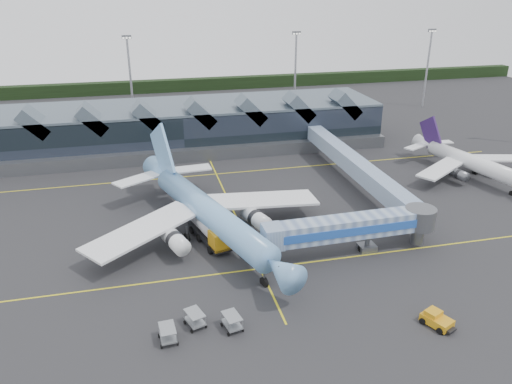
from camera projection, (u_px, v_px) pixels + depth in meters
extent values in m
plane|color=#242426|center=(247.00, 240.00, 73.27)|extent=(260.00, 260.00, 0.00)
cube|color=yellow|center=(260.00, 269.00, 66.12)|extent=(120.00, 0.25, 0.01)
cube|color=yellow|center=(216.00, 174.00, 98.31)|extent=(120.00, 0.25, 0.01)
cube|color=yellow|center=(234.00, 212.00, 82.22)|extent=(0.25, 60.00, 0.01)
cube|color=black|center=(177.00, 85.00, 170.87)|extent=(260.00, 4.00, 4.00)
cube|color=black|center=(180.00, 127.00, 113.36)|extent=(90.00, 20.00, 9.00)
cube|color=#4F5E6A|center=(178.00, 106.00, 111.52)|extent=(90.00, 20.00, 0.60)
cube|color=slate|center=(186.00, 155.00, 104.78)|extent=(90.00, 2.50, 2.60)
cube|color=#4F5E6A|center=(35.00, 122.00, 98.98)|extent=(6.43, 6.00, 6.43)
cube|color=#4F5E6A|center=(93.00, 119.00, 101.35)|extent=(6.43, 6.00, 6.43)
cube|color=#4F5E6A|center=(148.00, 115.00, 103.71)|extent=(6.43, 6.00, 6.43)
cube|color=#4F5E6A|center=(200.00, 112.00, 106.08)|extent=(6.43, 6.00, 6.43)
cube|color=#4F5E6A|center=(251.00, 109.00, 108.45)|extent=(6.43, 6.00, 6.43)
cube|color=#4F5E6A|center=(299.00, 107.00, 110.81)|extent=(6.43, 6.00, 6.43)
cube|color=#4F5E6A|center=(345.00, 104.00, 113.18)|extent=(6.43, 6.00, 6.43)
cylinder|color=#999BA2|center=(131.00, 81.00, 130.13)|extent=(0.56, 0.56, 22.00)
cube|color=slate|center=(127.00, 37.00, 125.81)|extent=(2.40, 0.50, 0.90)
cylinder|color=#999BA2|center=(295.00, 74.00, 139.81)|extent=(0.56, 0.56, 22.00)
cube|color=slate|center=(296.00, 33.00, 135.49)|extent=(2.40, 0.50, 0.90)
cylinder|color=#999BA2|center=(427.00, 69.00, 146.63)|extent=(0.56, 0.56, 22.00)
cube|color=slate|center=(432.00, 30.00, 142.31)|extent=(2.40, 0.50, 0.90)
cylinder|color=#75B4EE|center=(210.00, 213.00, 72.33)|extent=(13.36, 30.56, 3.82)
cone|color=#75B4EE|center=(281.00, 270.00, 58.18)|extent=(5.29, 6.23, 3.82)
cube|color=black|center=(284.00, 266.00, 57.35)|extent=(1.48, 0.77, 0.48)
cone|color=#75B4EE|center=(160.00, 172.00, 87.06)|extent=(5.85, 7.91, 3.82)
cube|color=white|center=(143.00, 230.00, 68.86)|extent=(17.38, 14.91, 1.26)
cube|color=white|center=(262.00, 200.00, 78.34)|extent=(17.38, 5.85, 1.26)
cylinder|color=white|center=(175.00, 240.00, 68.08)|extent=(3.91, 5.78, 2.37)
cylinder|color=white|center=(256.00, 218.00, 74.40)|extent=(3.91, 5.78, 2.37)
cube|color=#75B4EE|center=(163.00, 153.00, 84.12)|extent=(3.50, 9.42, 10.52)
cube|color=white|center=(137.00, 179.00, 83.74)|extent=(8.37, 6.87, 0.25)
cube|color=white|center=(188.00, 169.00, 88.31)|extent=(8.17, 3.69, 0.25)
cylinder|color=slate|center=(264.00, 278.00, 62.12)|extent=(0.28, 0.28, 2.21)
cylinder|color=slate|center=(187.00, 233.00, 72.97)|extent=(0.28, 0.28, 2.21)
cylinder|color=slate|center=(226.00, 223.00, 76.12)|extent=(0.28, 0.28, 2.21)
cylinder|color=black|center=(264.00, 282.00, 62.40)|extent=(0.87, 1.48, 1.41)
cylinder|color=white|center=(472.00, 162.00, 95.35)|extent=(7.27, 20.51, 2.91)
cone|color=white|center=(425.00, 143.00, 105.60)|extent=(3.85, 5.18, 2.91)
cube|color=white|center=(441.00, 169.00, 93.57)|extent=(12.35, 9.41, 0.97)
cube|color=white|center=(492.00, 158.00, 99.08)|extent=(12.41, 4.91, 0.97)
cylinder|color=slate|center=(459.00, 174.00, 92.80)|extent=(2.52, 3.80, 1.80)
cylinder|color=slate|center=(494.00, 167.00, 96.47)|extent=(2.52, 3.80, 1.80)
cube|color=#321B51|center=(431.00, 133.00, 103.59)|extent=(1.85, 6.48, 7.09)
cube|color=white|center=(416.00, 147.00, 103.56)|extent=(5.87, 4.30, 0.24)
cube|color=white|center=(439.00, 142.00, 106.21)|extent=(5.60, 2.17, 0.24)
cylinder|color=slate|center=(457.00, 174.00, 95.97)|extent=(0.27, 0.27, 1.68)
cylinder|color=slate|center=(475.00, 170.00, 97.98)|extent=(0.27, 0.27, 1.68)
cylinder|color=black|center=(512.00, 194.00, 88.53)|extent=(0.66, 1.15, 1.08)
cube|color=#657DA8|center=(349.00, 227.00, 68.35)|extent=(19.99, 3.50, 2.89)
cube|color=#2454B4|center=(354.00, 232.00, 66.98)|extent=(19.91, 0.63, 1.19)
cube|color=#657DA8|center=(273.00, 237.00, 65.74)|extent=(2.67, 3.25, 2.99)
cylinder|color=slate|center=(368.00, 237.00, 69.86)|extent=(0.70, 0.70, 4.08)
cube|color=slate|center=(367.00, 247.00, 70.49)|extent=(2.44, 2.05, 0.90)
cylinder|color=black|center=(360.00, 249.00, 70.29)|extent=(0.42, 0.91, 0.90)
cylinder|color=black|center=(373.00, 247.00, 70.76)|extent=(0.42, 0.91, 0.90)
cylinder|color=slate|center=(420.00, 218.00, 70.96)|extent=(4.38, 4.38, 2.99)
cylinder|color=slate|center=(418.00, 231.00, 71.76)|extent=(1.79, 1.79, 4.08)
cube|color=black|center=(210.00, 236.00, 72.82)|extent=(5.34, 10.71, 0.57)
cube|color=orange|center=(220.00, 240.00, 69.18)|extent=(3.32, 3.16, 2.53)
cube|color=black|center=(223.00, 239.00, 68.21)|extent=(2.49, 0.82, 1.15)
cylinder|color=silver|center=(205.00, 222.00, 73.32)|extent=(4.28, 7.13, 2.64)
sphere|color=silver|center=(197.00, 214.00, 76.02)|extent=(2.53, 2.53, 2.53)
sphere|color=silver|center=(215.00, 232.00, 70.63)|extent=(2.53, 2.53, 2.53)
cylinder|color=black|center=(210.00, 250.00, 69.51)|extent=(0.69, 1.21, 1.15)
cylinder|color=black|center=(229.00, 245.00, 70.77)|extent=(0.69, 1.21, 1.15)
cylinder|color=black|center=(199.00, 238.00, 72.76)|extent=(0.69, 1.21, 1.15)
cylinder|color=black|center=(217.00, 234.00, 74.02)|extent=(0.69, 1.21, 1.15)
cylinder|color=black|center=(192.00, 230.00, 75.09)|extent=(0.69, 1.21, 1.15)
cylinder|color=black|center=(209.00, 226.00, 76.35)|extent=(0.69, 1.21, 1.15)
cube|color=orange|center=(437.00, 320.00, 55.07)|extent=(3.14, 3.76, 0.90)
cube|color=orange|center=(433.00, 313.00, 55.19)|extent=(2.07, 1.98, 0.63)
cube|color=black|center=(450.00, 330.00, 53.92)|extent=(1.44, 1.18, 0.27)
cylinder|color=black|center=(440.00, 331.00, 53.81)|extent=(0.54, 0.77, 0.72)
cylinder|color=black|center=(450.00, 324.00, 54.98)|extent=(0.54, 0.77, 0.72)
cylinder|color=black|center=(423.00, 321.00, 55.37)|extent=(0.54, 0.77, 0.72)
cylinder|color=black|center=(433.00, 314.00, 56.54)|extent=(0.54, 0.77, 0.72)
cube|color=#94989C|center=(195.00, 321.00, 54.96)|extent=(2.33, 2.91, 0.17)
cube|color=#94989C|center=(195.00, 313.00, 54.54)|extent=(2.33, 2.91, 0.09)
cylinder|color=black|center=(199.00, 317.00, 56.27)|extent=(0.26, 0.44, 0.41)
cube|color=#94989C|center=(232.00, 324.00, 54.48)|extent=(2.13, 2.82, 0.17)
cube|color=#94989C|center=(232.00, 316.00, 54.05)|extent=(2.13, 2.82, 0.09)
cylinder|color=black|center=(236.00, 320.00, 55.76)|extent=(0.23, 0.43, 0.41)
cube|color=#94989C|center=(168.00, 336.00, 52.61)|extent=(1.79, 2.64, 0.17)
cube|color=#94989C|center=(167.00, 328.00, 52.18)|extent=(1.79, 2.64, 0.09)
cylinder|color=black|center=(175.00, 333.00, 53.82)|extent=(0.17, 0.42, 0.41)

